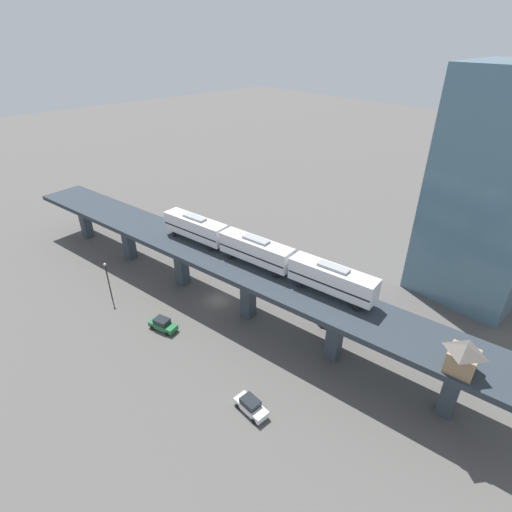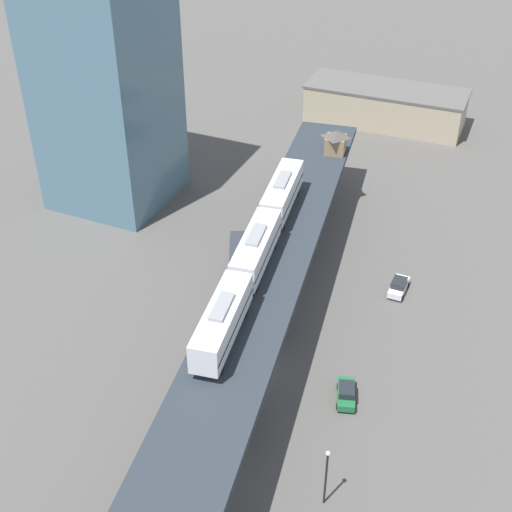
% 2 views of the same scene
% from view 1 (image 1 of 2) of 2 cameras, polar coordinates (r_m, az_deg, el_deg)
% --- Properties ---
extents(ground_plane, '(400.00, 400.00, 0.00)m').
position_cam_1_polar(ground_plane, '(67.85, -5.40, -6.32)').
color(ground_plane, '#514F4C').
extents(elevated_viaduct, '(23.18, 92.15, 8.93)m').
position_cam_1_polar(elevated_viaduct, '(63.79, -5.86, -0.72)').
color(elevated_viaduct, '#283039').
rests_on(elevated_viaduct, ground).
extents(subway_train, '(8.78, 37.16, 4.45)m').
position_cam_1_polar(subway_train, '(58.69, 0.00, 0.88)').
color(subway_train, silver).
rests_on(subway_train, elevated_viaduct).
extents(signal_hut, '(3.70, 3.70, 3.40)m').
position_cam_1_polar(signal_hut, '(46.95, 27.47, -12.69)').
color(signal_hut, '#8C7251').
rests_on(signal_hut, elevated_viaduct).
extents(street_car_white, '(1.96, 4.40, 1.89)m').
position_cam_1_polar(street_car_white, '(50.53, -0.74, -20.61)').
color(street_car_white, silver).
rests_on(street_car_white, ground).
extents(street_car_green, '(3.05, 4.74, 1.89)m').
position_cam_1_polar(street_car_green, '(62.76, -13.18, -9.48)').
color(street_car_green, '#1E6638').
rests_on(street_car_green, ground).
extents(delivery_truck, '(5.10, 7.47, 3.20)m').
position_cam_1_polar(delivery_truck, '(62.92, 11.95, -8.24)').
color(delivery_truck, '#333338').
rests_on(delivery_truck, ground).
extents(street_lamp, '(0.44, 0.44, 6.94)m').
position_cam_1_polar(street_lamp, '(70.10, -20.42, -2.96)').
color(street_lamp, black).
rests_on(street_lamp, ground).
extents(office_tower, '(16.00, 16.00, 36.00)m').
position_cam_1_polar(office_tower, '(72.51, 30.95, 8.00)').
color(office_tower, slate).
rests_on(office_tower, ground).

